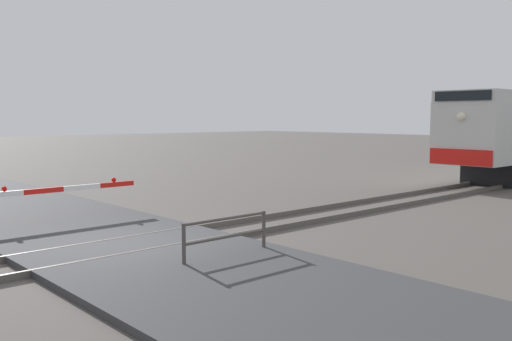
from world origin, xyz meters
name	(u,v)px	position (x,y,z in m)	size (l,w,h in m)	color
ground_plane	(128,250)	(0.00, 0.00, 0.00)	(160.00, 160.00, 0.00)	#514C47
rail_track_left	(113,242)	(-0.72, 0.00, 0.07)	(0.08, 80.00, 0.15)	#59544C
rail_track_right	(145,253)	(0.72, 0.00, 0.07)	(0.08, 80.00, 0.15)	#59544C
road_surface	(128,247)	(0.00, 0.00, 0.07)	(36.00, 4.92, 0.14)	#38383A
guard_railing	(226,233)	(2.28, 1.02, 0.61)	(0.08, 2.21, 0.95)	#4C4742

